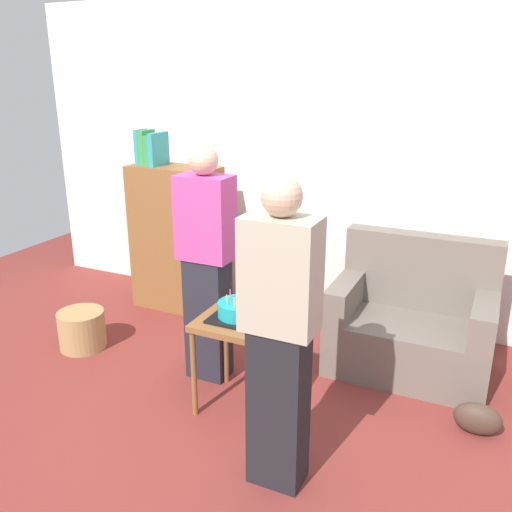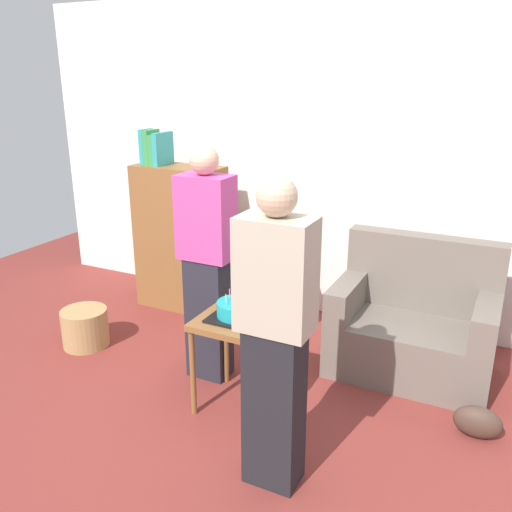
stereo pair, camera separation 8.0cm
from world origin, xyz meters
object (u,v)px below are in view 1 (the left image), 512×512
object	(u,v)px
side_table	(239,332)
person_blowing_candles	(207,265)
wicker_basket	(82,329)
person_holding_cake	(280,338)
bookshelf	(176,236)
handbag	(478,419)
couch	(411,325)
birthday_cake	(239,311)

from	to	relation	value
side_table	person_blowing_candles	world-z (taller)	person_blowing_candles
side_table	wicker_basket	xyz separation A→B (m)	(-1.48, 0.18, -0.38)
wicker_basket	person_holding_cake	bearing A→B (deg)	-19.53
side_table	person_blowing_candles	distance (m)	0.54
bookshelf	wicker_basket	distance (m)	1.16
person_holding_cake	handbag	bearing A→B (deg)	-122.67
couch	handbag	world-z (taller)	couch
bookshelf	side_table	distance (m)	1.71
bookshelf	person_holding_cake	world-z (taller)	person_holding_cake
side_table	handbag	distance (m)	1.52
couch	bookshelf	distance (m)	2.17
bookshelf	handbag	size ratio (longest dim) A/B	5.71
bookshelf	side_table	world-z (taller)	bookshelf
wicker_basket	bookshelf	bearing A→B (deg)	75.90
birthday_cake	handbag	size ratio (longest dim) A/B	1.14
bookshelf	person_blowing_candles	size ratio (longest dim) A/B	0.98
person_holding_cake	handbag	distance (m)	1.46
birthday_cake	wicker_basket	distance (m)	1.58
bookshelf	person_holding_cake	bearing A→B (deg)	-44.83
couch	side_table	bearing A→B (deg)	-133.40
couch	wicker_basket	distance (m)	2.51
wicker_basket	couch	bearing A→B (deg)	18.07
birthday_cake	wicker_basket	xyz separation A→B (m)	(-1.48, 0.18, -0.52)
couch	birthday_cake	world-z (taller)	couch
handbag	person_holding_cake	bearing A→B (deg)	-137.68
couch	handbag	bearing A→B (deg)	-50.27
side_table	birthday_cake	xyz separation A→B (m)	(-0.00, 0.00, 0.15)
birthday_cake	handbag	xyz separation A→B (m)	(1.42, 0.34, -0.57)
couch	handbag	xyz separation A→B (m)	(0.51, -0.62, -0.24)
wicker_basket	handbag	bearing A→B (deg)	3.13
couch	wicker_basket	xyz separation A→B (m)	(-2.38, -0.78, -0.19)
person_blowing_candles	handbag	bearing A→B (deg)	19.52
side_table	person_blowing_candles	bearing A→B (deg)	145.69
couch	bookshelf	world-z (taller)	bookshelf
person_holding_cake	wicker_basket	distance (m)	2.19
person_blowing_candles	wicker_basket	xyz separation A→B (m)	(-1.11, -0.07, -0.68)
person_blowing_candles	person_holding_cake	size ratio (longest dim) A/B	1.00
couch	person_blowing_candles	distance (m)	1.54
person_holding_cake	wicker_basket	bearing A→B (deg)	-4.52
birthday_cake	handbag	world-z (taller)	birthday_cake
couch	person_blowing_candles	bearing A→B (deg)	-150.88
bookshelf	handbag	distance (m)	2.83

